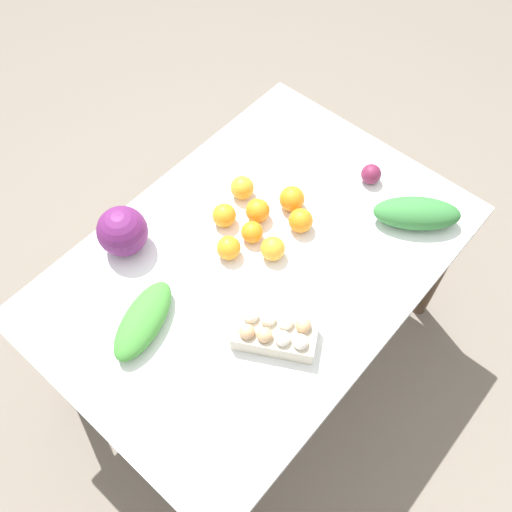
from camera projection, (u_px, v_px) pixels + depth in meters
The scene contains 15 objects.
ground_plane at pixel (256, 350), 2.35m from camera, with size 8.00×8.00×0.00m, color #70665B.
dining_table at pixel (256, 274), 1.83m from camera, with size 1.33×0.92×0.70m.
cabbage_purple at pixel (122, 231), 1.71m from camera, with size 0.15×0.15×0.15m, color #601E5B.
egg_carton at pixel (275, 333), 1.57m from camera, with size 0.21×0.26×0.09m.
greens_bunch_scallion at pixel (143, 320), 1.60m from camera, with size 0.26×0.11×0.07m, color #3D8433.
greens_bunch_dandelion at pixel (417, 213), 1.79m from camera, with size 0.27×0.12×0.09m, color #337538.
beet_root at pixel (371, 174), 1.89m from camera, with size 0.07×0.07×0.07m, color maroon.
orange_0 at pixel (273, 249), 1.73m from camera, with size 0.08×0.08×0.08m, color orange.
orange_1 at pixel (242, 188), 1.85m from camera, with size 0.08×0.08×0.08m, color orange.
orange_2 at pixel (252, 232), 1.76m from camera, with size 0.07×0.07×0.07m, color orange.
orange_3 at pixel (301, 221), 1.78m from camera, with size 0.08×0.08×0.08m, color orange.
orange_4 at pixel (292, 199), 1.83m from camera, with size 0.08×0.08×0.08m, color orange.
orange_5 at pixel (224, 215), 1.79m from camera, with size 0.08×0.08×0.08m, color orange.
orange_6 at pixel (258, 211), 1.80m from camera, with size 0.08×0.08×0.08m, color orange.
orange_7 at pixel (229, 248), 1.73m from camera, with size 0.07×0.07×0.07m, color orange.
Camera 1 is at (0.70, 0.61, 2.19)m, focal length 40.00 mm.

